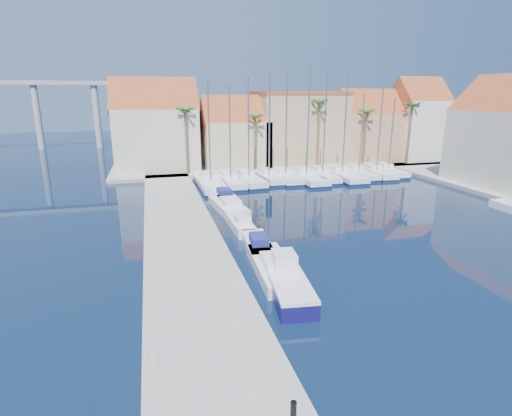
{
  "coord_description": "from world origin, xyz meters",
  "views": [
    {
      "loc": [
        -11.04,
        -15.19,
        11.27
      ],
      "look_at": [
        -3.49,
        13.27,
        3.0
      ],
      "focal_mm": 28.0,
      "sensor_mm": 36.0,
      "label": 1
    }
  ],
  "objects": [
    {
      "name": "ground",
      "position": [
        0.0,
        0.0,
        0.0
      ],
      "size": [
        260.0,
        260.0,
        0.0
      ],
      "primitive_type": "plane",
      "color": "black",
      "rests_on": "ground"
    },
    {
      "name": "quay_west",
      "position": [
        -9.0,
        13.5,
        0.25
      ],
      "size": [
        6.0,
        77.0,
        0.5
      ],
      "primitive_type": "cube",
      "color": "gray",
      "rests_on": "ground"
    },
    {
      "name": "shore_north",
      "position": [
        10.0,
        48.0,
        0.25
      ],
      "size": [
        54.0,
        16.0,
        0.5
      ],
      "primitive_type": "cube",
      "color": "gray",
      "rests_on": "ground"
    },
    {
      "name": "bollard",
      "position": [
        -6.84,
        -4.44,
        0.78
      ],
      "size": [
        0.23,
        0.23,
        0.57
      ],
      "primitive_type": "cylinder",
      "color": "black",
      "rests_on": "quay_west"
    },
    {
      "name": "fishing_boat",
      "position": [
        -3.76,
        5.04,
        0.72
      ],
      "size": [
        2.81,
        6.42,
        2.18
      ],
      "rotation": [
        0.0,
        0.0,
        -0.12
      ],
      "color": "#130E52",
      "rests_on": "ground"
    },
    {
      "name": "motorboat_west_0",
      "position": [
        -3.78,
        7.81,
        0.51
      ],
      "size": [
        2.7,
        7.23,
        1.4
      ],
      "rotation": [
        0.0,
        0.0,
        -0.06
      ],
      "color": "white",
      "rests_on": "ground"
    },
    {
      "name": "motorboat_west_1",
      "position": [
        -3.7,
        11.98,
        0.51
      ],
      "size": [
        2.26,
        5.63,
        1.4
      ],
      "rotation": [
        0.0,
        0.0,
        -0.09
      ],
      "color": "white",
      "rests_on": "ground"
    },
    {
      "name": "motorboat_west_2",
      "position": [
        -3.82,
        17.03,
        0.51
      ],
      "size": [
        1.7,
        5.1,
        1.4
      ],
      "rotation": [
        0.0,
        0.0,
        0.01
      ],
      "color": "white",
      "rests_on": "ground"
    },
    {
      "name": "motorboat_west_3",
      "position": [
        -3.7,
        23.35,
        0.51
      ],
      "size": [
        3.06,
        7.63,
        1.4
      ],
      "rotation": [
        0.0,
        0.0,
        0.09
      ],
      "color": "white",
      "rests_on": "ground"
    },
    {
      "name": "motorboat_west_4",
      "position": [
        -3.4,
        27.8,
        0.51
      ],
      "size": [
        2.35,
        6.45,
        1.4
      ],
      "rotation": [
        0.0,
        0.0,
        0.05
      ],
      "color": "white",
      "rests_on": "ground"
    },
    {
      "name": "motorboat_west_5",
      "position": [
        -3.85,
        32.83,
        0.51
      ],
      "size": [
        1.91,
        5.26,
        1.4
      ],
      "rotation": [
        0.0,
        0.0,
        0.05
      ],
      "color": "white",
      "rests_on": "ground"
    },
    {
      "name": "sailboat_0",
      "position": [
        -3.88,
        35.1,
        0.57
      ],
      "size": [
        3.34,
        12.03,
        13.16
      ],
      "rotation": [
        0.0,
        0.0,
        0.01
      ],
      "color": "white",
      "rests_on": "ground"
    },
    {
      "name": "sailboat_1",
      "position": [
        -1.11,
        35.72,
        0.59
      ],
      "size": [
        2.77,
        9.98,
        12.53
      ],
      "rotation": [
        0.0,
        0.0,
        -0.01
      ],
      "color": "white",
      "rests_on": "ground"
    },
    {
      "name": "sailboat_2",
      "position": [
        1.32,
        35.85,
        0.6
      ],
      "size": [
        3.19,
        9.99,
        13.53
      ],
      "rotation": [
        0.0,
        0.0,
        0.06
      ],
      "color": "white",
      "rests_on": "ground"
    },
    {
      "name": "sailboat_3",
      "position": [
        4.31,
        36.35,
        0.65
      ],
      "size": [
        2.57,
        8.52,
        14.3
      ],
      "rotation": [
        0.0,
        0.0,
        0.04
      ],
      "color": "white",
      "rests_on": "ground"
    },
    {
      "name": "sailboat_4",
      "position": [
        6.63,
        36.33,
        0.62
      ],
      "size": [
        2.53,
        9.42,
        14.24
      ],
      "rotation": [
        0.0,
        0.0,
        0.0
      ],
      "color": "white",
      "rests_on": "ground"
    },
    {
      "name": "sailboat_5",
      "position": [
        9.37,
        35.5,
        0.6
      ],
      "size": [
        3.03,
        11.06,
        14.98
      ],
      "rotation": [
        0.0,
        0.0,
        0.01
      ],
      "color": "white",
      "rests_on": "ground"
    },
    {
      "name": "sailboat_6",
      "position": [
        12.05,
        35.94,
        0.62
      ],
      "size": [
        3.18,
        9.63,
        14.39
      ],
      "rotation": [
        0.0,
        0.0,
        -0.07
      ],
      "color": "white",
      "rests_on": "ground"
    },
    {
      "name": "sailboat_7",
      "position": [
        14.91,
        35.89,
        0.58
      ],
      "size": [
        3.03,
        11.46,
        13.88
      ],
      "rotation": [
        0.0,
        0.0,
        0.0
      ],
      "color": "white",
      "rests_on": "ground"
    },
    {
      "name": "sailboat_8",
      "position": [
        17.68,
        36.04,
        0.59
      ],
      "size": [
        2.59,
        8.97,
        11.62
      ],
      "rotation": [
        0.0,
        0.0,
        0.03
      ],
      "color": "white",
      "rests_on": "ground"
    },
    {
      "name": "sailboat_9",
      "position": [
        20.57,
        36.11,
        0.6
      ],
      "size": [
        3.05,
        9.66,
        12.98
      ],
      "rotation": [
        0.0,
        0.0,
        -0.06
      ],
      "color": "white",
      "rests_on": "ground"
    },
    {
      "name": "sailboat_10",
      "position": [
        22.84,
        36.57,
        0.58
      ],
      "size": [
        2.58,
        8.92,
        11.05
      ],
      "rotation": [
        0.0,
        0.0,
        -0.03
      ],
      "color": "white",
      "rests_on": "ground"
    },
    {
      "name": "building_0",
      "position": [
        -10.0,
        47.0,
        6.52
      ],
      "size": [
        12.3,
        9.0,
        13.5
      ],
      "color": "beige",
      "rests_on": "shore_north"
    },
    {
      "name": "building_1",
      "position": [
        2.0,
        47.0,
        5.3
      ],
      "size": [
        10.3,
        8.0,
        11.0
      ],
      "color": "tan",
      "rests_on": "shore_north"
    },
    {
      "name": "building_2",
      "position": [
        13.0,
        48.0,
        6.26
      ],
      "size": [
        14.2,
        10.2,
        11.5
      ],
      "color": "tan",
      "rests_on": "shore_north"
    },
    {
      "name": "building_3",
      "position": [
        25.0,
        47.0,
        5.86
      ],
      "size": [
        10.3,
        8.0,
        12.0
      ],
      "color": "#B07759",
      "rests_on": "shore_north"
    },
    {
      "name": "building_4",
      "position": [
        34.0,
        46.0,
        6.97
      ],
      "size": [
        8.3,
        8.0,
        14.0
      ],
      "color": "silver",
      "rests_on": "shore_north"
    },
    {
      "name": "palm_0",
      "position": [
        -6.0,
        42.0,
        9.08
      ],
      "size": [
        2.6,
        2.6,
        10.15
      ],
      "color": "brown",
      "rests_on": "shore_north"
    },
    {
      "name": "palm_1",
      "position": [
        4.0,
        42.0,
        8.14
      ],
      "size": [
        2.6,
        2.6,
        9.15
      ],
      "color": "brown",
      "rests_on": "shore_north"
    },
    {
      "name": "palm_2",
      "position": [
        14.0,
        42.0,
        10.02
      ],
      "size": [
        2.6,
        2.6,
        11.15
      ],
      "color": "brown",
      "rests_on": "shore_north"
    },
    {
      "name": "palm_3",
      "position": [
        22.0,
        42.0,
        8.61
      ],
      "size": [
        2.6,
        2.6,
        9.65
      ],
      "color": "brown",
      "rests_on": "shore_north"
    },
    {
      "name": "palm_4",
      "position": [
        30.0,
        42.0,
        9.55
      ],
      "size": [
        2.6,
        2.6,
        10.65
      ],
      "color": "brown",
      "rests_on": "shore_north"
    },
    {
      "name": "viaduct",
      "position": [
        -39.07,
        82.0,
        10.25
      ],
      "size": [
        48.0,
        2.2,
        14.45
      ],
      "color": "#9E9E99",
      "rests_on": "ground"
    }
  ]
}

